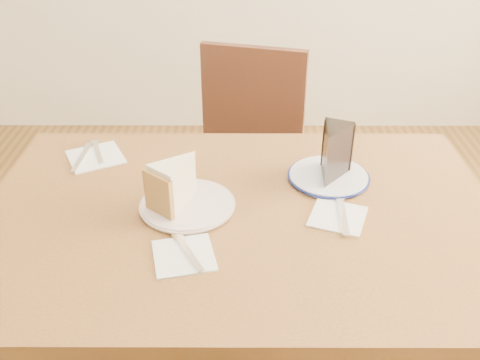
# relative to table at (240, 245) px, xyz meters

# --- Properties ---
(table) EXTENTS (1.20, 0.80, 0.75)m
(table) POSITION_rel_table_xyz_m (0.00, 0.00, 0.00)
(table) COLOR #4B2E14
(table) RESTS_ON ground
(chair_far) EXTENTS (0.54, 0.54, 0.90)m
(chair_far) POSITION_rel_table_xyz_m (0.01, 0.63, -0.15)
(chair_far) COLOR black
(chair_far) RESTS_ON ground
(plate_cream) EXTENTS (0.21, 0.21, 0.01)m
(plate_cream) POSITION_rel_table_xyz_m (-0.12, 0.02, 0.10)
(plate_cream) COLOR silver
(plate_cream) RESTS_ON table
(plate_navy) EXTENTS (0.20, 0.20, 0.01)m
(plate_navy) POSITION_rel_table_xyz_m (0.23, 0.15, 0.10)
(plate_navy) COLOR white
(plate_navy) RESTS_ON table
(carrot_cake) EXTENTS (0.14, 0.14, 0.10)m
(carrot_cake) POSITION_rel_table_xyz_m (-0.14, 0.02, 0.16)
(carrot_cake) COLOR #F2E7C8
(carrot_cake) RESTS_ON plate_cream
(chocolate_cake) EXTENTS (0.11, 0.13, 0.13)m
(chocolate_cake) POSITION_rel_table_xyz_m (0.23, 0.13, 0.17)
(chocolate_cake) COLOR black
(chocolate_cake) RESTS_ON plate_navy
(napkin_cream) EXTENTS (0.15, 0.15, 0.00)m
(napkin_cream) POSITION_rel_table_xyz_m (-0.12, -0.16, 0.10)
(napkin_cream) COLOR white
(napkin_cream) RESTS_ON table
(napkin_navy) EXTENTS (0.15, 0.15, 0.00)m
(napkin_navy) POSITION_rel_table_xyz_m (0.22, -0.02, 0.10)
(napkin_navy) COLOR white
(napkin_navy) RESTS_ON table
(napkin_spare) EXTENTS (0.19, 0.19, 0.00)m
(napkin_spare) POSITION_rel_table_xyz_m (-0.40, 0.25, 0.10)
(napkin_spare) COLOR white
(napkin_spare) RESTS_ON table
(fork_cream) EXTENTS (0.08, 0.13, 0.00)m
(fork_cream) POSITION_rel_table_xyz_m (-0.11, -0.15, 0.10)
(fork_cream) COLOR silver
(fork_cream) RESTS_ON napkin_cream
(knife_navy) EXTENTS (0.02, 0.17, 0.00)m
(knife_navy) POSITION_rel_table_xyz_m (0.23, -0.02, 0.10)
(knife_navy) COLOR silver
(knife_navy) RESTS_ON napkin_navy
(fork_spare) EXTENTS (0.06, 0.14, 0.00)m
(fork_spare) POSITION_rel_table_xyz_m (-0.39, 0.27, 0.10)
(fork_spare) COLOR silver
(fork_spare) RESTS_ON napkin_spare
(knife_spare) EXTENTS (0.02, 0.16, 0.00)m
(knife_spare) POSITION_rel_table_xyz_m (-0.43, 0.24, 0.10)
(knife_spare) COLOR silver
(knife_spare) RESTS_ON napkin_spare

